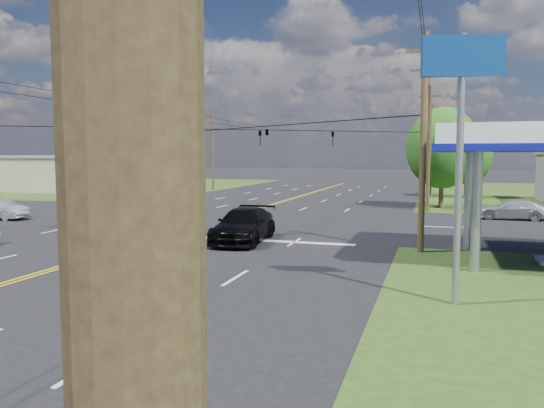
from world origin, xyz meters
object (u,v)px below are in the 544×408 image
(tree_right_a, at_px, (442,148))
(pickup_dkgreen, at_px, (168,225))
(pole_right_far, at_px, (431,147))
(suv_black, at_px, (244,225))
(retail_nw, at_px, (66,174))
(tree_right_b, at_px, (467,156))
(sedan_silver, at_px, (0,209))
(pole_ne, at_px, (429,147))
(pole_nw, at_px, (128,148))
(polesign_se, at_px, (461,95))
(pole_left_far, at_px, (213,148))
(tree_far_l, at_px, (101,149))
(pole_se, at_px, (423,140))

(tree_right_a, xyz_separation_m, pickup_dkgreen, (-13.50, -20.76, -4.15))
(pole_right_far, height_order, pickup_dkgreen, pole_right_far)
(suv_black, bearing_deg, pickup_dkgreen, 179.42)
(retail_nw, bearing_deg, pole_right_far, 7.94)
(tree_right_b, bearing_deg, sedan_silver, -137.14)
(pole_ne, bearing_deg, tree_right_b, 76.87)
(pole_nw, height_order, tree_right_b, pole_nw)
(tree_right_a, bearing_deg, pole_ne, -108.43)
(suv_black, height_order, sedan_silver, suv_black)
(pole_ne, bearing_deg, polesign_se, -87.44)
(pole_right_far, bearing_deg, pole_left_far, 180.00)
(tree_far_l, bearing_deg, pickup_dkgreen, -51.43)
(pole_ne, height_order, tree_right_a, pole_ne)
(pole_right_far, height_order, suv_black, pole_right_far)
(pole_se, height_order, tree_right_b, pole_se)
(pole_left_far, relative_size, suv_black, 1.77)
(pole_ne, distance_m, pole_left_far, 32.20)
(retail_nw, xyz_separation_m, polesign_se, (44.18, -39.28, 3.90))
(tree_far_l, height_order, pickup_dkgreen, tree_far_l)
(retail_nw, distance_m, pole_right_far, 43.53)
(pole_ne, distance_m, tree_right_a, 3.16)
(polesign_se, bearing_deg, suv_black, 137.64)
(pole_ne, bearing_deg, pole_nw, 180.00)
(suv_black, xyz_separation_m, sedan_silver, (-18.86, 3.91, -0.14))
(pole_ne, relative_size, tree_right_a, 1.16)
(pole_left_far, bearing_deg, tree_right_a, -30.65)
(pole_nw, height_order, pickup_dkgreen, pole_nw)
(pole_nw, bearing_deg, pole_ne, 0.00)
(retail_nw, height_order, pole_se, pole_se)
(suv_black, bearing_deg, polesign_se, -46.57)
(pole_se, height_order, suv_black, pole_se)
(tree_right_b, bearing_deg, pole_nw, -153.05)
(pole_left_far, distance_m, pickup_dkgreen, 39.41)
(tree_right_b, distance_m, sedan_silver, 42.19)
(retail_nw, relative_size, tree_right_a, 1.96)
(pole_se, relative_size, polesign_se, 1.26)
(pole_nw, relative_size, suv_black, 1.68)
(tree_right_a, distance_m, pickup_dkgreen, 25.11)
(pole_se, xyz_separation_m, tree_right_a, (1.00, 21.00, -0.05))
(pickup_dkgreen, bearing_deg, pole_right_far, 68.12)
(tree_right_b, height_order, suv_black, tree_right_b)
(tree_far_l, xyz_separation_m, suv_black, (36.55, -40.50, -4.37))
(retail_nw, xyz_separation_m, pole_nw, (17.00, -13.00, 2.92))
(pole_left_far, relative_size, pole_right_far, 1.00)
(tree_far_l, xyz_separation_m, sedan_silver, (17.69, -36.59, -4.51))
(pickup_dkgreen, bearing_deg, polesign_se, -35.02)
(retail_nw, bearing_deg, tree_far_l, 101.31)
(tree_right_b, relative_size, sedan_silver, 1.71)
(retail_nw, height_order, polesign_se, polesign_se)
(tree_right_b, distance_m, polesign_se, 41.38)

